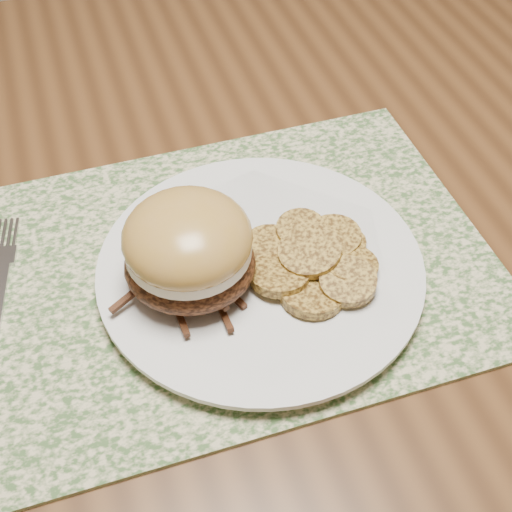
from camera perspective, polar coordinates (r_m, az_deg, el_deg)
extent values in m
cylinder|color=#573419|center=(1.37, 12.40, 7.35)|extent=(0.06, 0.06, 0.71)
cube|color=#3F5E30|center=(0.62, -1.99, -0.78)|extent=(0.45, 0.33, 0.00)
cylinder|color=silver|center=(0.61, 0.35, -1.13)|extent=(0.26, 0.26, 0.02)
ellipsoid|color=black|center=(0.57, -5.30, -0.65)|extent=(0.13, 0.13, 0.04)
cylinder|color=beige|center=(0.56, -5.45, 0.74)|extent=(0.13, 0.13, 0.01)
ellipsoid|color=#A17535|center=(0.55, -5.52, 1.49)|extent=(0.13, 0.13, 0.06)
cylinder|color=#A78131|center=(0.61, 1.19, 0.67)|extent=(0.06, 0.06, 0.01)
cylinder|color=#A78131|center=(0.61, 3.61, 2.11)|extent=(0.06, 0.06, 0.01)
cylinder|color=#A78131|center=(0.61, 6.30, 0.97)|extent=(0.08, 0.08, 0.02)
cylinder|color=#A78131|center=(0.58, 1.87, -1.55)|extent=(0.07, 0.07, 0.02)
cylinder|color=#A78131|center=(0.59, 4.35, 0.37)|extent=(0.07, 0.07, 0.02)
cylinder|color=#A78131|center=(0.59, 7.62, -0.75)|extent=(0.06, 0.06, 0.01)
cylinder|color=#A78131|center=(0.57, 4.51, -3.01)|extent=(0.07, 0.07, 0.02)
cylinder|color=#A78131|center=(0.58, 7.37, -2.01)|extent=(0.05, 0.05, 0.02)
cylinder|color=#A78131|center=(0.61, 6.19, 1.46)|extent=(0.06, 0.06, 0.01)
cube|color=#B6B5BC|center=(0.66, -19.61, -0.02)|extent=(0.03, 0.03, 0.00)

